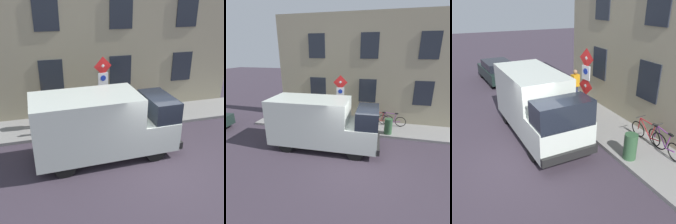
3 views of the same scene
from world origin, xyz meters
TOP-DOWN VIEW (x-y plane):
  - ground_plane at (0.00, 0.00)m, footprint 80.00×80.00m
  - sidewalk_slab at (3.84, 0.00)m, footprint 2.17×14.25m
  - building_facade at (5.27, 0.00)m, footprint 0.75×12.25m
  - sign_post_stacked at (2.96, 1.35)m, footprint 0.19×0.55m
  - delivery_van at (1.05, 1.84)m, footprint 2.16×5.39m
  - parked_hatchback at (1.21, 9.99)m, footprint 1.98×4.10m
  - bicycle_purple at (4.37, -1.65)m, footprint 0.47×1.71m
  - bicycle_red at (4.37, -0.89)m, footprint 0.46×1.71m
  - pedestrian at (3.90, 3.99)m, footprint 0.44×0.33m
  - litter_bin at (3.10, -1.42)m, footprint 0.44×0.44m

SIDE VIEW (x-z plane):
  - ground_plane at x=0.00m, z-range 0.00..0.00m
  - sidewalk_slab at x=3.84m, z-range 0.00..0.14m
  - bicycle_purple at x=4.37m, z-range 0.07..0.96m
  - bicycle_red at x=4.37m, z-range 0.07..0.96m
  - litter_bin at x=3.10m, z-range 0.14..1.04m
  - parked_hatchback at x=1.21m, z-range 0.04..1.42m
  - pedestrian at x=3.90m, z-range 0.21..1.93m
  - delivery_van at x=1.05m, z-range 0.08..2.58m
  - sign_post_stacked at x=2.96m, z-range 0.60..3.73m
  - building_facade at x=5.27m, z-range 0.00..6.88m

